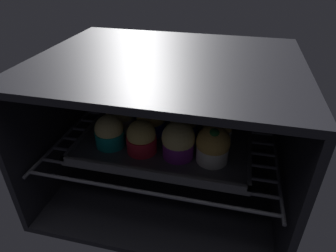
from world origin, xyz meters
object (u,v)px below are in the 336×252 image
at_px(baking_tray, 168,135).
at_px(muffin_row0_col0, 110,132).
at_px(muffin_row1_col2, 184,123).
at_px(muffin_row2_col1, 160,105).
at_px(muffin_row0_col1, 141,138).
at_px(muffin_row2_col0, 132,102).
at_px(muffin_row0_col3, 213,145).
at_px(muffin_row1_col0, 121,115).
at_px(muffin_row1_col1, 151,119).
at_px(muffin_row2_col3, 221,112).
at_px(muffin_row0_col2, 178,141).
at_px(muffin_row2_col2, 190,107).
at_px(muffin_row1_col3, 218,126).

height_order(baking_tray, muffin_row0_col0, muffin_row0_col0).
xyz_separation_m(muffin_row1_col2, muffin_row2_col1, (-0.08, 0.08, -0.00)).
relative_size(muffin_row0_col1, muffin_row2_col0, 1.01).
bearing_deg(muffin_row0_col3, muffin_row2_col0, 146.29).
bearing_deg(muffin_row0_col1, muffin_row1_col0, 134.59).
height_order(muffin_row1_col1, muffin_row2_col3, muffin_row1_col1).
height_order(muffin_row0_col2, muffin_row2_col3, muffin_row0_col2).
distance_m(baking_tray, muffin_row0_col3, 0.15).
distance_m(muffin_row0_col1, muffin_row0_col2, 0.09).
distance_m(muffin_row0_col0, muffin_row2_col2, 0.23).
xyz_separation_m(muffin_row0_col1, muffin_row2_col0, (-0.08, 0.17, -0.00)).
bearing_deg(muffin_row2_col1, baking_tray, -63.09).
distance_m(muffin_row0_col2, muffin_row2_col0, 0.24).
bearing_deg(muffin_row2_col1, muffin_row2_col3, -0.60).
relative_size(muffin_row1_col3, muffin_row2_col0, 1.12).
distance_m(muffin_row2_col1, muffin_row2_col3, 0.17).
distance_m(muffin_row0_col3, muffin_row2_col0, 0.30).
height_order(muffin_row1_col1, muffin_row2_col0, muffin_row1_col1).
xyz_separation_m(muffin_row0_col2, muffin_row2_col1, (-0.09, 0.17, -0.00)).
xyz_separation_m(muffin_row1_col1, muffin_row2_col2, (0.09, 0.09, 0.00)).
relative_size(muffin_row0_col3, muffin_row2_col2, 1.03).
bearing_deg(muffin_row0_col0, muffin_row0_col3, -0.97).
bearing_deg(muffin_row2_col3, muffin_row0_col0, -147.35).
height_order(muffin_row1_col0, muffin_row2_col2, muffin_row2_col2).
height_order(muffin_row0_col0, muffin_row2_col2, muffin_row2_col2).
height_order(muffin_row0_col2, muffin_row1_col1, muffin_row0_col2).
relative_size(muffin_row0_col0, muffin_row1_col2, 0.93).
relative_size(muffin_row1_col0, muffin_row2_col1, 1.01).
height_order(baking_tray, muffin_row1_col1, muffin_row1_col1).
height_order(muffin_row0_col1, muffin_row1_col1, muffin_row1_col1).
bearing_deg(muffin_row0_col3, muffin_row0_col0, 179.03).
distance_m(baking_tray, muffin_row2_col1, 0.10).
bearing_deg(muffin_row0_col3, muffin_row1_col1, 153.50).
bearing_deg(muffin_row0_col0, muffin_row1_col0, 91.15).
distance_m(muffin_row1_col0, muffin_row2_col2, 0.19).
distance_m(baking_tray, muffin_row2_col2, 0.10).
distance_m(muffin_row0_col3, muffin_row1_col2, 0.11).
relative_size(muffin_row1_col1, muffin_row2_col1, 1.03).
xyz_separation_m(baking_tray, muffin_row1_col1, (-0.04, -0.00, 0.04)).
xyz_separation_m(muffin_row1_col2, muffin_row1_col3, (0.08, 0.00, 0.00)).
xyz_separation_m(muffin_row0_col1, muffin_row1_col0, (-0.08, 0.08, 0.00)).
xyz_separation_m(muffin_row0_col1, muffin_row2_col3, (0.17, 0.17, 0.00)).
bearing_deg(baking_tray, muffin_row0_col1, -116.43).
bearing_deg(muffin_row2_col3, muffin_row1_col0, -161.94).
height_order(muffin_row0_col2, muffin_row1_col0, muffin_row0_col2).
bearing_deg(muffin_row2_col1, muffin_row2_col2, 0.91).
height_order(muffin_row0_col0, muffin_row0_col3, muffin_row0_col3).
distance_m(muffin_row2_col0, muffin_row2_col2, 0.17).
relative_size(muffin_row0_col1, muffin_row1_col3, 0.90).
xyz_separation_m(muffin_row0_col1, muffin_row1_col1, (-0.00, 0.08, 0.00)).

